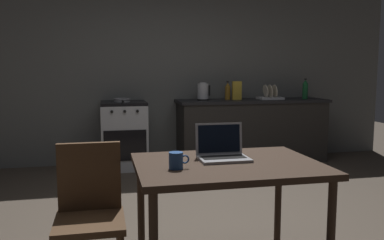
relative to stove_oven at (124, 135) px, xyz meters
name	(u,v)px	position (x,y,z in m)	size (l,w,h in m)	color
ground_plane	(206,228)	(0.56, -2.29, -0.45)	(12.00, 12.00, 0.00)	#473D33
back_wall	(181,65)	(0.86, 0.35, 0.94)	(6.40, 0.10, 2.78)	#5E605E
kitchen_counter	(251,130)	(1.82, 0.00, 0.00)	(2.16, 0.64, 0.90)	#282623
stove_oven	(124,135)	(0.00, 0.00, 0.00)	(0.60, 0.62, 0.90)	#B7BABF
dining_table	(228,174)	(0.49, -3.08, 0.22)	(1.15, 0.85, 0.75)	#332319
chair	(90,208)	(-0.36, -3.06, 0.06)	(0.40, 0.40, 0.88)	#4C331E
laptop	(222,152)	(0.49, -2.98, 0.34)	(0.32, 0.24, 0.23)	#99999E
electric_kettle	(203,92)	(1.10, 0.00, 0.57)	(0.18, 0.16, 0.25)	black
bottle	(305,89)	(2.62, -0.05, 0.59)	(0.08, 0.08, 0.30)	#19592D
frying_pan	(122,100)	(-0.02, -0.03, 0.48)	(0.23, 0.40, 0.05)	gray
coffee_mug	(176,160)	(0.15, -3.17, 0.34)	(0.12, 0.08, 0.10)	#264C8C
cereal_box	(237,90)	(1.60, 0.02, 0.58)	(0.13, 0.05, 0.26)	gold
dish_rack	(270,96)	(2.09, 0.00, 0.50)	(0.34, 0.26, 0.21)	silver
bottle_b	(228,91)	(1.48, 0.08, 0.57)	(0.08, 0.08, 0.26)	#8C601E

